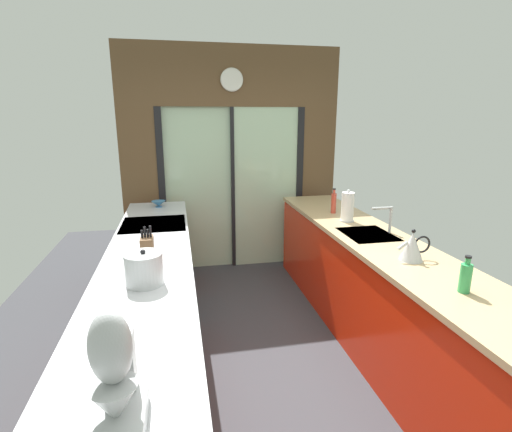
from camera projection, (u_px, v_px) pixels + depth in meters
The scene contains 14 objects.
ground_plane at pixel (264, 340), 3.38m from camera, with size 5.04×7.60×0.02m, color #38383D.
back_wall_unit at pixel (232, 147), 4.71m from camera, with size 2.64×0.12×2.70m.
left_counter_run at pixel (150, 331), 2.65m from camera, with size 0.62×3.80×0.92m.
right_counter_run at pixel (380, 296), 3.16m from camera, with size 0.62×3.80×0.92m.
sink_faucet at pixel (387, 215), 3.27m from camera, with size 0.19×0.02×0.23m.
oven_range at pixel (157, 270), 3.71m from camera, with size 0.60×0.60×0.92m.
mixing_bowl at pixel (159, 204), 4.25m from camera, with size 0.15×0.15×0.07m.
knife_block at pixel (148, 251), 2.57m from camera, with size 0.08×0.14×0.27m.
stand_mixer at pixel (115, 385), 1.19m from camera, with size 0.17×0.27×0.42m.
stock_pot at pixel (144, 269), 2.28m from camera, with size 0.23×0.23×0.22m.
kettle at pixel (412, 246), 2.66m from camera, with size 0.25×0.16×0.22m.
soap_bottle_near at pixel (465, 277), 2.17m from camera, with size 0.06×0.06×0.22m.
soap_bottle_far at pixel (334, 203), 3.97m from camera, with size 0.05×0.05×0.26m.
paper_towel_roll at pixel (348, 207), 3.65m from camera, with size 0.14×0.14×0.31m.
Camera 1 is at (-0.67, -2.33, 1.88)m, focal length 27.12 mm.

